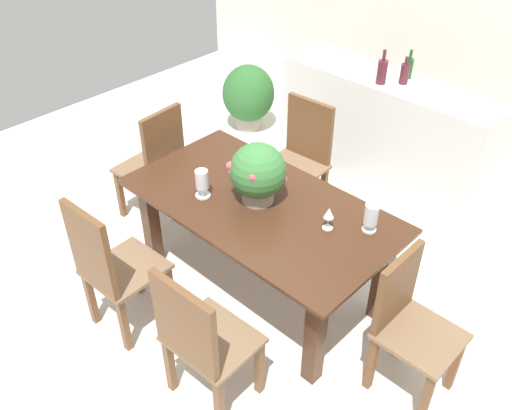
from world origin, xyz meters
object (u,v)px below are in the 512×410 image
object	(u,v)px
chair_near_right	(199,338)
crystal_vase_center_near	(202,182)
chair_foot_end	(408,320)
chair_far_left	(301,154)
wine_bottle_clear	(382,71)
dining_table	(260,221)
wine_bottle_dark	(409,68)
wine_bottle_green	(405,73)
kitchen_counter	(384,130)
chair_near_left	(109,266)
potted_plant_floor	(248,96)
crystal_vase_left	(371,216)
flower_centerpiece	(258,173)
wine_glass	(329,214)
chair_head_end	(157,163)

from	to	relation	value
chair_near_right	crystal_vase_center_near	world-z (taller)	chair_near_right
chair_foot_end	chair_near_right	xyz separation A→B (m)	(-0.72, -0.90, 0.03)
chair_far_left	wine_bottle_clear	world-z (taller)	wine_bottle_clear
dining_table	wine_bottle_dark	xyz separation A→B (m)	(-0.11, 1.88, 0.46)
chair_far_left	wine_bottle_green	distance (m)	1.05
chair_near_right	kitchen_counter	size ratio (longest dim) A/B	0.51
chair_near_left	potted_plant_floor	distance (m)	2.87
kitchen_counter	wine_bottle_clear	xyz separation A→B (m)	(-0.02, -0.14, 0.58)
potted_plant_floor	crystal_vase_left	bearing A→B (deg)	-30.24
dining_table	flower_centerpiece	size ratio (longest dim) A/B	4.42
dining_table	kitchen_counter	distance (m)	1.79
wine_glass	crystal_vase_center_near	bearing A→B (deg)	-159.43
crystal_vase_center_near	wine_bottle_clear	bearing A→B (deg)	86.52
dining_table	chair_far_left	world-z (taller)	chair_far_left
wine_glass	chair_near_right	bearing A→B (deg)	-93.58
chair_near_left	wine_bottle_clear	size ratio (longest dim) A/B	3.65
chair_near_right	crystal_vase_center_near	size ratio (longest dim) A/B	4.99
chair_near_left	flower_centerpiece	bearing A→B (deg)	-114.13
chair_far_left	crystal_vase_left	size ratio (longest dim) A/B	5.17
wine_glass	potted_plant_floor	world-z (taller)	wine_glass
chair_far_left	wine_glass	xyz separation A→B (m)	(0.88, -0.81, 0.31)
dining_table	flower_centerpiece	xyz separation A→B (m)	(-0.03, 0.01, 0.36)
wine_bottle_clear	chair_head_end	bearing A→B (deg)	-118.85
chair_near_left	wine_glass	xyz separation A→B (m)	(0.87, 1.01, 0.30)
chair_foot_end	wine_bottle_green	distance (m)	2.21
wine_bottle_green	wine_glass	bearing A→B (deg)	-71.83
chair_foot_end	chair_far_left	distance (m)	1.78
crystal_vase_left	chair_near_left	bearing A→B (deg)	-132.27
flower_centerpiece	wine_bottle_clear	bearing A→B (deg)	96.26
dining_table	chair_foot_end	size ratio (longest dim) A/B	1.95
chair_near_left	wine_glass	bearing A→B (deg)	-133.26
crystal_vase_left	kitchen_counter	bearing A→B (deg)	119.16
flower_centerpiece	wine_bottle_dark	size ratio (longest dim) A/B	1.70
chair_foot_end	chair_near_right	distance (m)	1.15
flower_centerpiece	wine_bottle_green	xyz separation A→B (m)	(-0.05, 1.75, 0.10)
wine_bottle_dark	kitchen_counter	bearing A→B (deg)	-126.36
crystal_vase_center_near	wine_bottle_clear	size ratio (longest dim) A/B	0.70
wine_bottle_clear	wine_bottle_green	distance (m)	0.18
chair_foot_end	wine_glass	size ratio (longest dim) A/B	6.09
chair_head_end	chair_near_left	size ratio (longest dim) A/B	1.01
chair_near_right	wine_bottle_dark	world-z (taller)	wine_bottle_dark
chair_far_left	wine_glass	distance (m)	1.24
wine_bottle_green	chair_head_end	bearing A→B (deg)	-120.45
chair_near_left	wine_bottle_green	bearing A→B (deg)	-99.32
chair_head_end	wine_bottle_green	bearing A→B (deg)	144.07
chair_head_end	crystal_vase_center_near	xyz separation A→B (m)	(0.79, -0.21, 0.30)
chair_foot_end	crystal_vase_center_near	size ratio (longest dim) A/B	4.73
crystal_vase_center_near	kitchen_counter	size ratio (longest dim) A/B	0.10
flower_centerpiece	wine_glass	distance (m)	0.52
wine_glass	crystal_vase_left	bearing A→B (deg)	39.53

